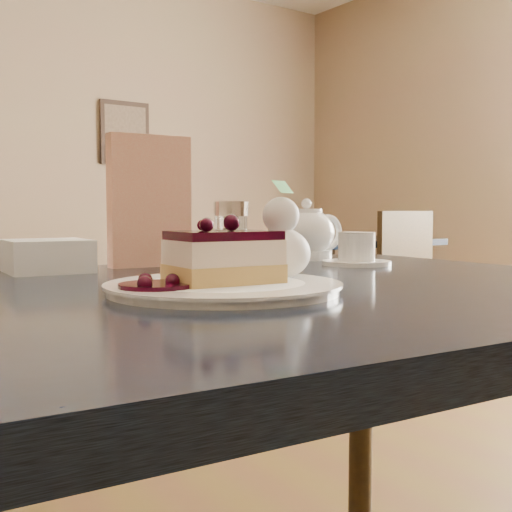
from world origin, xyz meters
TOP-DOWN VIEW (x-y plane):
  - main_table at (-0.11, 0.40)m, footprint 1.37×0.97m
  - dessert_plate at (-0.12, 0.35)m, footprint 0.29×0.29m
  - cheesecake_slice at (-0.12, 0.35)m, footprint 0.14×0.10m
  - whipped_cream at (-0.03, 0.35)m, footprint 0.08×0.08m
  - berry_sauce at (-0.21, 0.35)m, footprint 0.09×0.09m
  - tea_set at (0.32, 0.68)m, footprint 0.17×0.29m
  - menu_card at (-0.02, 0.75)m, footprint 0.15×0.04m
  - sugar_shaker at (0.11, 0.68)m, footprint 0.07×0.07m
  - napkin_stack at (-0.21, 0.75)m, footprint 0.14×0.14m
  - bg_table_far_right at (2.30, 2.68)m, footprint 1.01×1.81m

SIDE VIEW (x-z plane):
  - bg_table_far_right at x=2.30m, z-range -0.53..0.67m
  - main_table at x=-0.11m, z-range 0.32..1.14m
  - dessert_plate at x=-0.12m, z-range 0.81..0.83m
  - berry_sauce at x=-0.21m, z-range 0.83..0.83m
  - napkin_stack at x=-0.21m, z-range 0.81..0.87m
  - cheesecake_slice at x=-0.12m, z-range 0.83..0.89m
  - whipped_cream at x=-0.03m, z-range 0.83..0.90m
  - tea_set at x=0.32m, z-range 0.80..0.92m
  - sugar_shaker at x=0.11m, z-range 0.82..0.94m
  - menu_card at x=-0.02m, z-range 0.81..1.05m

